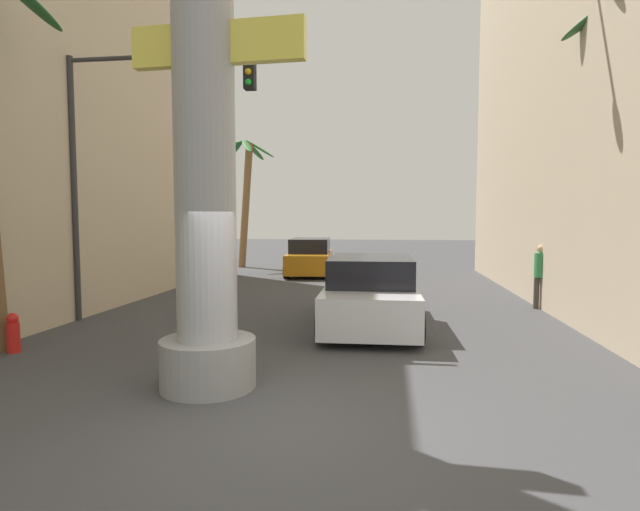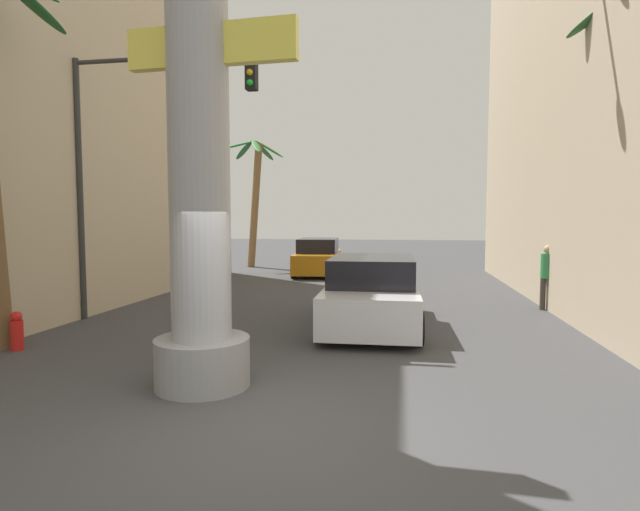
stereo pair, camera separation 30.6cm
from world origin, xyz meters
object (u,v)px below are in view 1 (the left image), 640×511
Objects in this scene: traffic_light_mast at (134,135)px; fire_hydrant at (13,333)px; car_lead at (371,293)px; palm_tree_near_right at (635,130)px; car_far at (310,257)px; pedestrian_mid_right at (541,272)px; street_lamp at (591,110)px; neon_sign_pole at (204,103)px; palm_tree_far_left at (245,188)px.

fire_hydrant is at bearing -108.05° from traffic_light_mast.
palm_tree_near_right reaches higher than car_lead.
traffic_light_mast is at bearing 71.95° from fire_hydrant.
car_far is 2.82× the size of pedestrian_mid_right.
palm_tree_near_right is at bearing -19.14° from street_lamp.
pedestrian_mid_right reaches higher than car_lead.
palm_tree_near_right is (0.74, -0.26, -0.46)m from street_lamp.
palm_tree_far_left is (-4.58, 17.63, -0.03)m from neon_sign_pole.
pedestrian_mid_right reaches higher than car_far.
palm_tree_far_left is at bearing 104.56° from neon_sign_pole.
neon_sign_pole reaches higher than palm_tree_near_right.
neon_sign_pole reaches higher than street_lamp.
neon_sign_pole is 10.21m from pedestrian_mid_right.
neon_sign_pole is at bearing -86.73° from car_far.
palm_tree_far_left is 15.54m from pedestrian_mid_right.
traffic_light_mast is 1.31× the size of car_lead.
palm_tree_near_right is at bearing -75.25° from pedestrian_mid_right.
palm_tree_far_left is at bearing 117.02° from car_lead.
street_lamp is at bearing -49.70° from palm_tree_far_left.
car_far is 13.83m from palm_tree_near_right.
car_far is 0.68× the size of palm_tree_near_right.
palm_tree_far_left is at bearing 136.96° from pedestrian_mid_right.
street_lamp is 12.01m from fire_hydrant.
traffic_light_mast is 10.80m from pedestrian_mid_right.
car_lead is at bearing -73.78° from car_far.
neon_sign_pole is 5.66m from fire_hydrant.
car_far is at bearing 127.87° from palm_tree_near_right.
traffic_light_mast is 10.61m from palm_tree_near_right.
car_far is (-0.84, 14.72, -3.26)m from neon_sign_pole.
neon_sign_pole is 5.22m from traffic_light_mast.
car_far is at bearing 106.22° from car_lead.
neon_sign_pole is at bearing -17.32° from fire_hydrant.
street_lamp is 9.88m from traffic_light_mast.
pedestrian_mid_right is (7.41, -7.50, 0.26)m from car_far.
palm_tree_far_left is at bearing 91.54° from fire_hydrant.
traffic_light_mast is 0.96× the size of palm_tree_far_left.
traffic_light_mast is 0.86× the size of palm_tree_near_right.
car_far is (2.39, 10.63, -3.56)m from traffic_light_mast.
pedestrian_mid_right is (9.80, 3.13, -3.29)m from traffic_light_mast.
car_lead is 0.73× the size of palm_tree_far_left.
car_far reaches higher than fire_hydrant.
neon_sign_pole is 1.99× the size of car_lead.
palm_tree_near_right reaches higher than pedestrian_mid_right.
traffic_light_mast reaches higher than car_far.
car_lead is 5.23m from pedestrian_mid_right.
palm_tree_near_right is 1.11× the size of palm_tree_far_left.
traffic_light_mast is at bearing -102.66° from car_far.
neon_sign_pole reaches higher than fire_hydrant.
car_far is at bearing -37.93° from palm_tree_far_left.
palm_tree_near_right is 18.02m from palm_tree_far_left.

